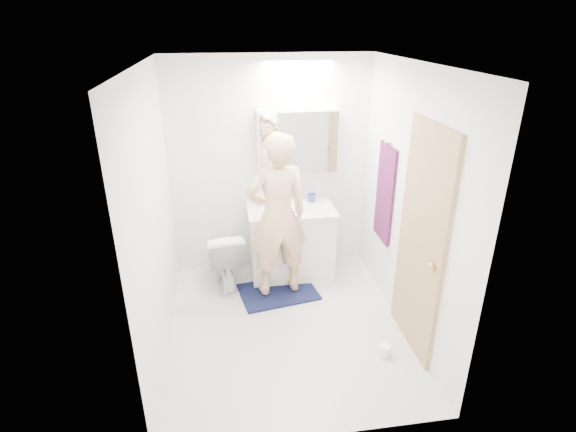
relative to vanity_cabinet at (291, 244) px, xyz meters
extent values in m
plane|color=silver|center=(-0.19, -0.96, -0.39)|extent=(2.50, 2.50, 0.00)
plane|color=white|center=(-0.19, -0.96, 2.01)|extent=(2.50, 2.50, 0.00)
plane|color=white|center=(-0.19, 0.29, 0.81)|extent=(2.50, 0.00, 2.50)
plane|color=white|center=(-0.19, -2.21, 0.81)|extent=(2.50, 0.00, 2.50)
plane|color=white|center=(-1.29, -0.96, 0.81)|extent=(0.00, 2.50, 2.50)
plane|color=white|center=(0.91, -0.96, 0.81)|extent=(0.00, 2.50, 2.50)
cube|color=white|center=(0.00, 0.00, 0.00)|extent=(0.90, 0.55, 0.78)
cube|color=white|center=(0.00, 0.00, 0.41)|extent=(0.95, 0.58, 0.04)
cylinder|color=white|center=(0.00, 0.03, 0.45)|extent=(0.36, 0.36, 0.03)
cylinder|color=silver|center=(0.00, 0.22, 0.51)|extent=(0.02, 0.02, 0.16)
cube|color=white|center=(0.11, 0.21, 1.11)|extent=(0.88, 0.14, 0.70)
cube|color=silver|center=(0.11, 0.13, 1.11)|extent=(0.84, 0.01, 0.66)
imported|color=white|center=(-0.75, -0.11, -0.05)|extent=(0.46, 0.70, 0.68)
cube|color=#12173A|center=(-0.20, -0.38, -0.38)|extent=(0.89, 0.68, 0.02)
imported|color=#E1B387|center=(-0.20, -0.38, 0.51)|extent=(0.69, 0.51, 1.71)
cube|color=tan|center=(0.89, -1.31, 0.61)|extent=(0.04, 0.80, 2.00)
sphere|color=gold|center=(0.85, -1.61, 0.56)|extent=(0.06, 0.06, 0.06)
cube|color=black|center=(0.89, -0.41, 0.71)|extent=(0.02, 0.42, 1.00)
cylinder|color=silver|center=(0.87, -0.41, 1.23)|extent=(0.07, 0.02, 0.02)
imported|color=beige|center=(-0.31, 0.15, 0.53)|extent=(0.09, 0.09, 0.20)
imported|color=#4F76AA|center=(-0.15, 0.18, 0.52)|extent=(0.09, 0.09, 0.17)
imported|color=#384AA9|center=(0.26, 0.16, 0.48)|extent=(0.10, 0.10, 0.09)
cylinder|color=white|center=(0.59, -1.48, -0.34)|extent=(0.11, 0.11, 0.10)
camera|label=1|loc=(-0.70, -4.42, 2.31)|focal=27.88mm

